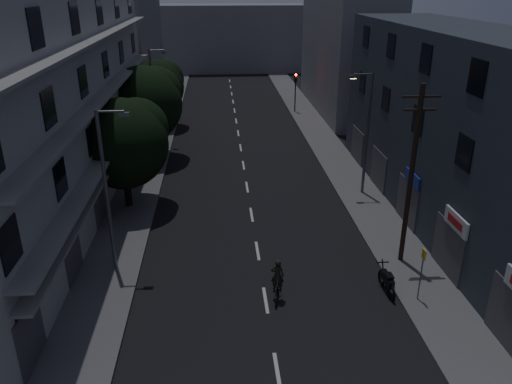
{
  "coord_description": "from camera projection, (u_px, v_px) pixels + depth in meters",
  "views": [
    {
      "loc": [
        -1.92,
        -12.28,
        13.32
      ],
      "look_at": [
        0.0,
        12.0,
        3.0
      ],
      "focal_mm": 35.0,
      "sensor_mm": 36.0,
      "label": 1
    }
  ],
  "objects": [
    {
      "name": "bus_stop_sign",
      "position": [
        422.0,
        265.0,
        21.74
      ],
      "size": [
        0.06,
        0.35,
        2.52
      ],
      "color": "#595B60",
      "rests_on": "sidewalk_right"
    },
    {
      "name": "utility_pole",
      "position": [
        411.0,
        173.0,
        23.75
      ],
      "size": [
        1.8,
        0.24,
        9.0
      ],
      "color": "black",
      "rests_on": "sidewalk_right"
    },
    {
      "name": "motorcycle",
      "position": [
        387.0,
        282.0,
        23.02
      ],
      "size": [
        0.6,
        2.07,
        1.33
      ],
      "rotation": [
        0.0,
        0.0,
        0.04
      ],
      "color": "black",
      "rests_on": "ground"
    },
    {
      "name": "traffic_signal_far_right",
      "position": [
        296.0,
        84.0,
        53.5
      ],
      "size": [
        0.28,
        0.37,
        4.1
      ],
      "color": "black",
      "rests_on": "sidewalk_right"
    },
    {
      "name": "ground",
      "position": [
        243.0,
        163.0,
        39.56
      ],
      "size": [
        160.0,
        160.0,
        0.0
      ],
      "primitive_type": "plane",
      "color": "black",
      "rests_on": "ground"
    },
    {
      "name": "sidewalk_left",
      "position": [
        147.0,
        165.0,
        38.98
      ],
      "size": [
        3.0,
        90.0,
        0.15
      ],
      "primitive_type": "cube",
      "color": "#565659",
      "rests_on": "ground"
    },
    {
      "name": "traffic_signal_far_left",
      "position": [
        175.0,
        86.0,
        52.73
      ],
      "size": [
        0.28,
        0.37,
        4.1
      ],
      "color": "black",
      "rests_on": "sidewalk_left"
    },
    {
      "name": "tree_near",
      "position": [
        123.0,
        140.0,
        30.2
      ],
      "size": [
        5.55,
        5.55,
        6.85
      ],
      "color": "black",
      "rests_on": "sidewalk_left"
    },
    {
      "name": "building_far_left",
      "position": [
        126.0,
        32.0,
        56.67
      ],
      "size": [
        6.0,
        20.0,
        16.0
      ],
      "primitive_type": "cube",
      "color": "slate",
      "rests_on": "ground"
    },
    {
      "name": "building_far_right",
      "position": [
        345.0,
        50.0,
        53.49
      ],
      "size": [
        6.0,
        20.0,
        13.0
      ],
      "primitive_type": "cube",
      "color": "slate",
      "rests_on": "ground"
    },
    {
      "name": "street_lamp_left_near",
      "position": [
        108.0,
        184.0,
        23.19
      ],
      "size": [
        1.51,
        0.25,
        8.0
      ],
      "color": "slate",
      "rests_on": "sidewalk_left"
    },
    {
      "name": "street_lamp_right",
      "position": [
        366.0,
        128.0,
        32.03
      ],
      "size": [
        1.51,
        0.25,
        8.0
      ],
      "color": "#505157",
      "rests_on": "sidewalk_right"
    },
    {
      "name": "lane_markings",
      "position": [
        239.0,
        140.0,
        45.29
      ],
      "size": [
        0.15,
        60.5,
        0.01
      ],
      "color": "beige",
      "rests_on": "ground"
    },
    {
      "name": "street_lamp_left_far",
      "position": [
        154.0,
        92.0,
        42.53
      ],
      "size": [
        1.51,
        0.25,
        8.0
      ],
      "color": "slate",
      "rests_on": "sidewalk_left"
    },
    {
      "name": "building_far_end",
      "position": [
        227.0,
        38.0,
        78.91
      ],
      "size": [
        24.0,
        8.0,
        10.0
      ],
      "primitive_type": "cube",
      "color": "slate",
      "rests_on": "ground"
    },
    {
      "name": "cyclist",
      "position": [
        277.0,
        286.0,
        22.41
      ],
      "size": [
        0.85,
        1.69,
        2.04
      ],
      "rotation": [
        0.0,
        0.0,
        -0.19
      ],
      "color": "black",
      "rests_on": "ground"
    },
    {
      "name": "tree_far",
      "position": [
        157.0,
        85.0,
        47.57
      ],
      "size": [
        5.2,
        5.2,
        6.43
      ],
      "color": "black",
      "rests_on": "sidewalk_left"
    },
    {
      "name": "tree_mid",
      "position": [
        145.0,
        101.0,
        38.63
      ],
      "size": [
        5.95,
        5.95,
        7.32
      ],
      "color": "black",
      "rests_on": "sidewalk_left"
    },
    {
      "name": "building_right",
      "position": [
        464.0,
        131.0,
        28.18
      ],
      "size": [
        6.19,
        28.0,
        11.0
      ],
      "color": "#2B323B",
      "rests_on": "ground"
    },
    {
      "name": "building_left",
      "position": [
        47.0,
        97.0,
        29.53
      ],
      "size": [
        7.0,
        36.0,
        14.0
      ],
      "color": "#ABABA6",
      "rests_on": "ground"
    },
    {
      "name": "sidewalk_right",
      "position": [
        336.0,
        160.0,
        40.07
      ],
      "size": [
        3.0,
        90.0,
        0.15
      ],
      "primitive_type": "cube",
      "color": "#565659",
      "rests_on": "ground"
    }
  ]
}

